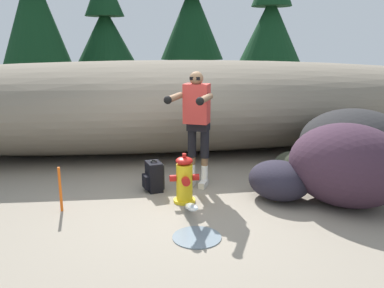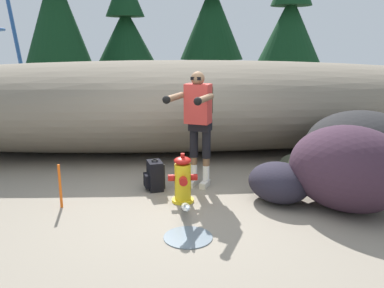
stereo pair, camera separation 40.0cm
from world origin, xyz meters
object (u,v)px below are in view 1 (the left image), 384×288
(spare_backpack, at_px, (154,177))
(boulder_mid, at_px, (347,165))
(boulder_small, at_px, (279,180))
(utility_worker, at_px, (197,115))
(survey_stake, at_px, (60,189))
(boulder_large, at_px, (355,145))
(fire_hydrant, at_px, (184,180))
(boulder_outlier, at_px, (295,165))

(spare_backpack, height_order, boulder_mid, boulder_mid)
(boulder_mid, bearing_deg, boulder_small, 157.47)
(utility_worker, relative_size, spare_backpack, 3.73)
(boulder_mid, distance_m, survey_stake, 3.80)
(boulder_large, height_order, survey_stake, boulder_large)
(boulder_large, bearing_deg, survey_stake, -171.31)
(boulder_large, height_order, boulder_mid, boulder_large)
(fire_hydrant, height_order, boulder_mid, boulder_mid)
(spare_backpack, relative_size, boulder_mid, 0.30)
(utility_worker, height_order, survey_stake, utility_worker)
(boulder_small, height_order, survey_stake, survey_stake)
(boulder_small, distance_m, survey_stake, 2.96)
(survey_stake, bearing_deg, boulder_mid, -5.16)
(utility_worker, bearing_deg, survey_stake, -46.27)
(fire_hydrant, height_order, boulder_outlier, fire_hydrant)
(spare_backpack, relative_size, boulder_small, 0.52)
(fire_hydrant, bearing_deg, boulder_large, 12.12)
(boulder_large, bearing_deg, spare_backpack, -178.47)
(survey_stake, bearing_deg, boulder_small, -0.07)
(spare_backpack, height_order, survey_stake, survey_stake)
(boulder_mid, bearing_deg, utility_worker, 151.90)
(boulder_small, bearing_deg, boulder_large, 24.50)
(fire_hydrant, xyz_separation_m, boulder_outlier, (1.92, 0.76, -0.09))
(spare_backpack, bearing_deg, boulder_small, 148.19)
(spare_backpack, distance_m, boulder_small, 1.82)
(spare_backpack, bearing_deg, boulder_large, 168.94)
(utility_worker, distance_m, spare_backpack, 1.12)
(spare_backpack, relative_size, boulder_outlier, 0.67)
(fire_hydrant, height_order, boulder_small, fire_hydrant)
(boulder_mid, relative_size, boulder_small, 1.75)
(boulder_small, height_order, boulder_outlier, boulder_small)
(spare_backpack, xyz_separation_m, boulder_outlier, (2.31, 0.23, 0.01))
(utility_worker, relative_size, boulder_mid, 1.12)
(boulder_mid, bearing_deg, boulder_outlier, 100.85)
(boulder_mid, relative_size, survey_stake, 2.62)
(boulder_large, distance_m, survey_stake, 4.53)
(spare_backpack, relative_size, boulder_large, 0.27)
(boulder_large, height_order, boulder_small, boulder_large)
(boulder_mid, height_order, boulder_outlier, boulder_mid)
(utility_worker, distance_m, boulder_outlier, 1.89)
(boulder_small, distance_m, boulder_outlier, 1.02)
(boulder_outlier, distance_m, survey_stake, 3.65)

